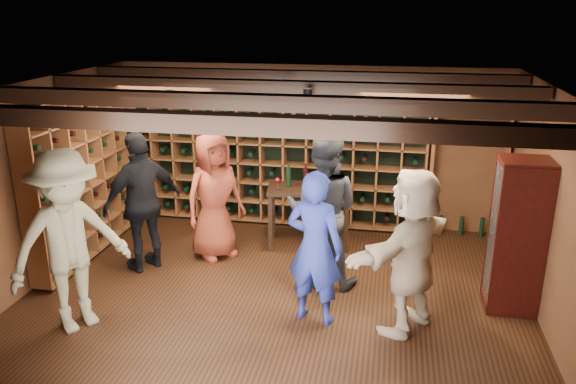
% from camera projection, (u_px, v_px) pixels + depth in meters
% --- Properties ---
extents(ground, '(6.00, 6.00, 0.00)m').
position_uv_depth(ground, '(276.00, 294.00, 6.85)').
color(ground, black).
rests_on(ground, ground).
extents(room_shell, '(6.00, 6.00, 6.00)m').
position_uv_depth(room_shell, '(276.00, 94.00, 6.13)').
color(room_shell, brown).
rests_on(room_shell, ground).
extents(wine_rack_back, '(4.65, 0.30, 2.20)m').
position_uv_depth(wine_rack_back, '(273.00, 153.00, 8.75)').
color(wine_rack_back, brown).
rests_on(wine_rack_back, ground).
extents(wine_rack_left, '(0.30, 2.65, 2.20)m').
position_uv_depth(wine_rack_left, '(88.00, 172.00, 7.75)').
color(wine_rack_left, brown).
rests_on(wine_rack_left, ground).
extents(crate_shelf, '(1.20, 0.32, 2.07)m').
position_uv_depth(crate_shelf, '(472.00, 135.00, 8.09)').
color(crate_shelf, brown).
rests_on(crate_shelf, ground).
extents(display_cabinet, '(0.55, 0.50, 1.75)m').
position_uv_depth(display_cabinet, '(516.00, 239.00, 6.29)').
color(display_cabinet, '#340C0A').
rests_on(display_cabinet, ground).
extents(man_blue_shirt, '(0.71, 0.55, 1.73)m').
position_uv_depth(man_blue_shirt, '(315.00, 248.00, 6.03)').
color(man_blue_shirt, navy).
rests_on(man_blue_shirt, ground).
extents(man_grey_suit, '(0.98, 0.79, 1.92)m').
position_uv_depth(man_grey_suit, '(323.00, 211.00, 6.85)').
color(man_grey_suit, black).
rests_on(man_grey_suit, ground).
extents(guest_red_floral, '(0.99, 1.01, 1.76)m').
position_uv_depth(guest_red_floral, '(214.00, 196.00, 7.62)').
color(guest_red_floral, maroon).
rests_on(guest_red_floral, ground).
extents(guest_woman_black, '(1.02, 1.13, 1.85)m').
position_uv_depth(guest_woman_black, '(143.00, 202.00, 7.25)').
color(guest_woman_black, black).
rests_on(guest_woman_black, ground).
extents(guest_khaki, '(1.35, 1.47, 1.99)m').
position_uv_depth(guest_khaki, '(69.00, 242.00, 5.86)').
color(guest_khaki, '#7C7255').
rests_on(guest_khaki, ground).
extents(guest_beige, '(1.38, 1.69, 1.81)m').
position_uv_depth(guest_beige, '(411.00, 251.00, 5.86)').
color(guest_beige, tan).
rests_on(guest_beige, ground).
extents(tasting_table, '(1.24, 0.74, 1.16)m').
position_uv_depth(tasting_table, '(308.00, 195.00, 8.01)').
color(tasting_table, black).
rests_on(tasting_table, ground).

